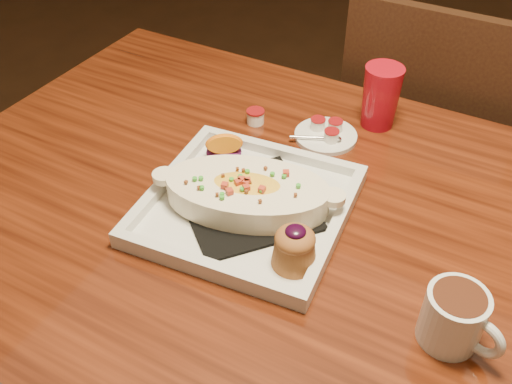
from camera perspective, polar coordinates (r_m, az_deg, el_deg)
The scene contains 7 objects.
table at distance 0.99m, azimuth 7.76°, elevation -8.25°, with size 1.50×0.90×0.75m.
chair_far at distance 1.55m, azimuth 16.42°, elevation 4.01°, with size 0.42×0.42×0.93m.
plate at distance 0.92m, azimuth -0.63°, elevation -0.82°, with size 0.35×0.35×0.08m.
coffee_mug at distance 0.79m, azimuth 19.31°, elevation -11.71°, with size 0.11×0.08×0.09m.
saucer at distance 1.12m, azimuth 6.96°, elevation 5.80°, with size 0.12×0.12×0.08m.
creamer_loose at distance 1.15m, azimuth -0.06°, elevation 7.57°, with size 0.04×0.04×0.03m.
red_tumbler at distance 1.15m, azimuth 12.36°, elevation 9.27°, with size 0.08×0.08×0.13m, color #B10C1B.
Camera 1 is at (0.19, -0.62, 1.40)m, focal length 40.00 mm.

